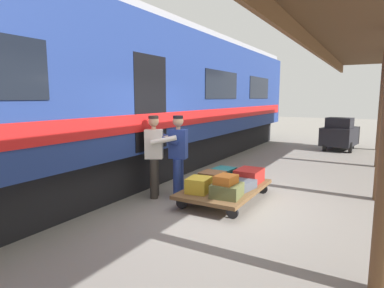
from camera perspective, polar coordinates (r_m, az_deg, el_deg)
ground_plane at (r=6.36m, az=6.84°, el=-10.78°), size 60.00×60.00×0.00m
train_car at (r=7.94m, az=-15.99°, el=7.86°), size 3.02×20.60×4.00m
luggage_cart at (r=6.59m, az=5.89°, el=-7.90°), size 1.29×2.11×0.28m
suitcase_red_plastic at (r=6.97m, az=10.05°, el=-5.54°), size 0.49×0.64×0.28m
suitcase_slate_roller at (r=6.45m, az=8.27°, el=-7.14°), size 0.58×0.68×0.17m
suitcase_yellow_case at (r=6.16m, az=1.21°, el=-7.24°), size 0.45×0.50×0.28m
suitcase_brown_leather at (r=6.67m, az=3.62°, el=-6.10°), size 0.46×0.45×0.28m
suitcase_teal_softside at (r=7.18m, az=5.67°, el=-5.20°), size 0.46×0.50×0.25m
suitcase_olive_duffel at (r=5.93m, az=6.19°, el=-8.13°), size 0.55×0.57×0.24m
suitcase_orange_carryall at (r=5.88m, az=6.01°, el=-6.26°), size 0.36×0.42×0.16m
porter_in_overalls at (r=6.67m, az=-2.61°, el=-1.63°), size 0.72×0.54×1.70m
porter_by_door at (r=6.69m, az=-6.55°, el=-1.66°), size 0.74×0.62×1.70m
baggage_tug at (r=14.04m, az=24.61°, el=1.57°), size 1.35×1.85×1.30m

